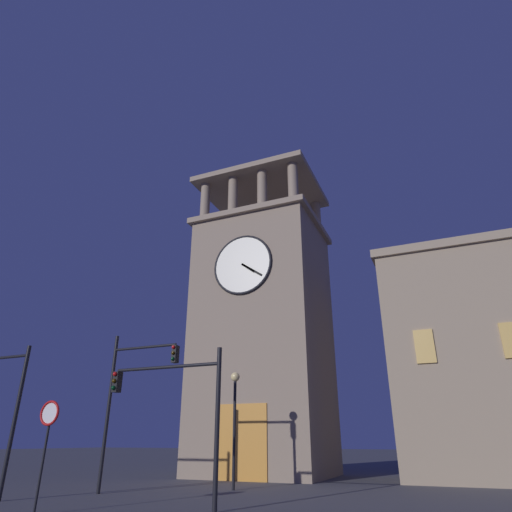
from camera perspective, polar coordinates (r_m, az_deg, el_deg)
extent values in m
plane|color=#4C4C51|center=(27.56, 2.27, -27.12)|extent=(200.00, 200.00, 0.00)
cube|color=gray|center=(30.52, 1.03, -11.20)|extent=(8.08, 7.15, 16.44)
cube|color=gray|center=(33.26, 0.93, 3.14)|extent=(8.68, 7.75, 0.40)
cylinder|color=gray|center=(30.65, 4.83, 9.42)|extent=(0.70, 0.70, 3.08)
cylinder|color=gray|center=(31.31, 0.80, 8.58)|extent=(0.70, 0.70, 3.08)
cylinder|color=gray|center=(32.12, -3.02, 7.73)|extent=(0.70, 0.70, 3.08)
cylinder|color=gray|center=(33.06, -6.63, 6.90)|extent=(0.70, 0.70, 3.08)
cylinder|color=gray|center=(35.62, 7.89, 4.65)|extent=(0.70, 0.70, 3.08)
cylinder|color=gray|center=(36.19, 4.38, 4.02)|extent=(0.70, 0.70, 3.08)
cylinder|color=gray|center=(36.89, 1.01, 3.40)|extent=(0.70, 0.70, 3.08)
cylinder|color=gray|center=(37.72, -2.23, 2.80)|extent=(0.70, 0.70, 3.08)
cube|color=gray|center=(34.93, 0.90, 8.28)|extent=(8.68, 7.75, 0.40)
cylinder|color=black|center=(35.75, 0.88, 10.40)|extent=(0.12, 0.12, 2.68)
cylinder|color=silver|center=(28.59, -1.77, -1.12)|extent=(3.96, 0.12, 3.96)
torus|color=black|center=(28.57, -1.78, -1.11)|extent=(4.12, 0.16, 4.12)
cube|color=black|center=(28.22, -1.06, -1.54)|extent=(0.94, 0.06, 0.75)
cube|color=black|center=(28.06, -0.58, -1.76)|extent=(1.45, 0.06, 1.06)
cube|color=orange|center=(26.65, -1.96, -22.96)|extent=(3.20, 0.24, 4.00)
cube|color=#E0B259|center=(25.73, 21.09, -10.89)|extent=(1.00, 0.12, 1.80)
cylinder|color=black|center=(15.48, -5.06, -21.00)|extent=(0.16, 0.16, 5.05)
cylinder|color=black|center=(16.77, -11.57, -13.98)|extent=(4.32, 0.12, 0.12)
cube|color=black|center=(18.01, -17.60, -15.36)|extent=(0.22, 0.30, 0.75)
sphere|color=red|center=(17.91, -17.87, -14.40)|extent=(0.16, 0.16, 0.16)
sphere|color=#392705|center=(17.88, -17.97, -15.19)|extent=(0.16, 0.16, 0.16)
sphere|color=#063316|center=(17.85, -18.07, -15.98)|extent=(0.16, 0.16, 0.16)
cylinder|color=black|center=(20.45, -28.85, -18.03)|extent=(0.16, 0.16, 5.66)
cylinder|color=black|center=(21.64, -18.66, -18.43)|extent=(0.16, 0.16, 6.60)
cylinder|color=black|center=(20.93, -14.25, -11.44)|extent=(3.30, 0.12, 0.12)
cube|color=black|center=(19.91, -10.46, -12.44)|extent=(0.22, 0.30, 0.75)
sphere|color=red|center=(19.82, -10.68, -11.57)|extent=(0.16, 0.16, 0.16)
sphere|color=#392705|center=(19.77, -10.74, -12.27)|extent=(0.16, 0.16, 0.16)
sphere|color=#063316|center=(19.73, -10.79, -12.99)|extent=(0.16, 0.16, 0.16)
cylinder|color=black|center=(22.03, -2.85, -22.06)|extent=(0.14, 0.14, 4.69)
sphere|color=#F9DB8C|center=(22.22, -2.71, -15.43)|extent=(0.44, 0.44, 0.44)
cylinder|color=black|center=(16.32, -25.97, -22.78)|extent=(0.08, 0.08, 2.95)
cylinder|color=white|center=(16.30, -25.21, -18.00)|extent=(0.70, 0.04, 0.70)
torus|color=red|center=(16.29, -25.26, -17.99)|extent=(0.78, 0.08, 0.78)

